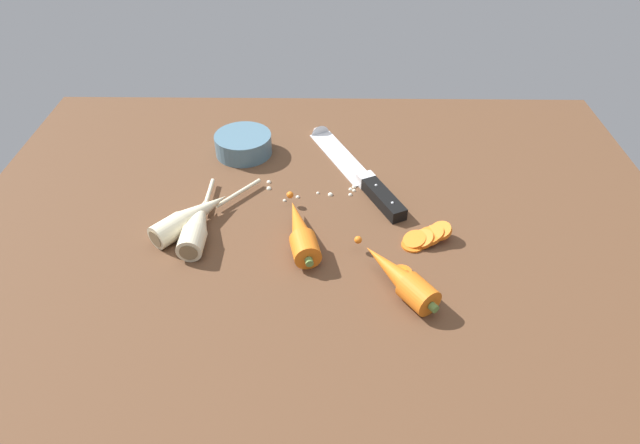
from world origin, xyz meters
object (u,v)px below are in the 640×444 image
Objects in this scene: chefs_knife at (351,166)px; carrot_slice_stray_near at (402,271)px; parsnip_front at (197,225)px; whole_carrot at (300,231)px; parsnip_mid_left at (192,217)px; carrot_slice_stack at (425,237)px; whole_carrot_second at (399,277)px; prep_bowl at (243,143)px.

carrot_slice_stray_near is (6.77, -28.09, -0.29)cm from chefs_knife.
chefs_knife is 31.95cm from parsnip_front.
parsnip_front reaches higher than carrot_slice_stray_near.
whole_carrot is 0.94× the size of parsnip_mid_left.
chefs_knife is 4.01× the size of carrot_slice_stack.
chefs_knife is at bearing 103.56° from carrot_slice_stray_near.
whole_carrot_second reaches higher than prep_bowl.
whole_carrot reaches higher than prep_bowl.
prep_bowl reaches higher than carrot_slice_stray_near.
parsnip_front is 1.09× the size of parsnip_mid_left.
whole_carrot is 16.68cm from parsnip_front.
carrot_slice_stack is 41.37cm from prep_bowl.
carrot_slice_stray_near is at bearing -24.43° from whole_carrot.
chefs_knife is 22.84cm from whole_carrot.
carrot_slice_stray_near is (33.23, -10.66, -1.62)cm from parsnip_mid_left.
carrot_slice_stack reaches higher than chefs_knife.
parsnip_front is 2.51× the size of carrot_slice_stack.
whole_carrot_second is (5.92, -31.00, 1.45)cm from chefs_knife.
chefs_knife is 28.90cm from carrot_slice_stray_near.
prep_bowl is (-12.21, 26.34, 0.05)cm from whole_carrot.
carrot_slice_stray_near is at bearing -121.33° from carrot_slice_stack.
parsnip_front is 2.41cm from parsnip_mid_left.
whole_carrot_second is at bearing -117.37° from carrot_slice_stack.
whole_carrot is 17.04cm from carrot_slice_stray_near.
whole_carrot is at bearing -5.36° from parsnip_front.
carrot_slice_stray_near is at bearing -76.44° from chefs_knife.
prep_bowl is at bearing 126.45° from whole_carrot_second.
carrot_slice_stack reaches higher than carrot_slice_stray_near.
chefs_knife is at bearing 33.38° from parsnip_mid_left.
chefs_knife is 10.73× the size of carrot_slice_stray_near.
parsnip_mid_left is 2.31× the size of carrot_slice_stack.
whole_carrot_second is 33.22cm from parsnip_front.
carrot_slice_stack is (37.58, -3.51, -1.03)cm from parsnip_mid_left.
whole_carrot is at bearing -112.32° from chefs_knife.
whole_carrot is at bearing 155.57° from carrot_slice_stray_near.
carrot_slice_stray_near is (32.03, -8.57, -1.62)cm from parsnip_front.
parsnip_front is at bearing -60.29° from parsnip_mid_left.
prep_bowl is at bearing 165.85° from chefs_knife.
whole_carrot is at bearing -179.59° from carrot_slice_stack.
chefs_knife is 31.59cm from whole_carrot_second.
whole_carrot reaches higher than carrot_slice_stack.
chefs_knife is 1.84× the size of whole_carrot.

